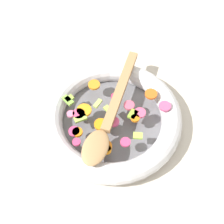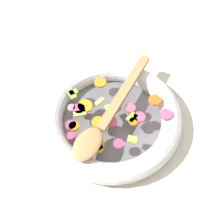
% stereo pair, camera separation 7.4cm
% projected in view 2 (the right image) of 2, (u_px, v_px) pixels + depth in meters
% --- Properties ---
extents(ground_plane, '(4.00, 4.00, 0.00)m').
position_uv_depth(ground_plane, '(112.00, 123.00, 0.78)').
color(ground_plane, beige).
extents(skillet, '(0.34, 0.34, 0.05)m').
position_uv_depth(skillet, '(112.00, 118.00, 0.76)').
color(skillet, slate).
rests_on(skillet, ground_plane).
extents(chopped_vegetables, '(0.26, 0.22, 0.01)m').
position_uv_depth(chopped_vegetables, '(107.00, 115.00, 0.73)').
color(chopped_vegetables, orange).
rests_on(chopped_vegetables, skillet).
extents(wooden_spoon, '(0.06, 0.34, 0.01)m').
position_uv_depth(wooden_spoon, '(108.00, 115.00, 0.72)').
color(wooden_spoon, '#A87F51').
rests_on(wooden_spoon, chopped_vegetables).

